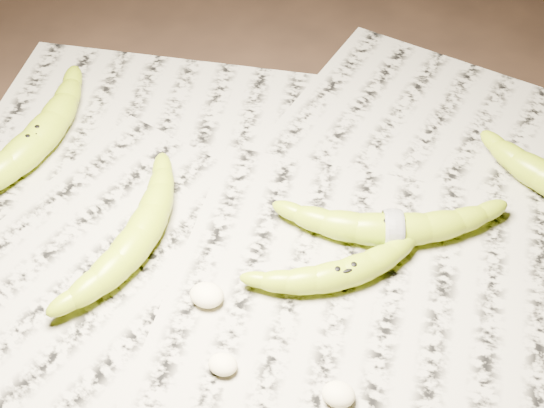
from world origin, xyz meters
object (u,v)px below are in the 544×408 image
(banana_left_b, at_px, (138,235))
(banana_taped, at_px, (393,228))
(banana_center, at_px, (344,272))
(banana_left_a, at_px, (34,141))

(banana_left_b, height_order, banana_taped, banana_left_b)
(banana_center, xyz_separation_m, banana_taped, (0.04, 0.07, 0.00))
(banana_left_a, distance_m, banana_left_b, 0.20)
(banana_left_b, xyz_separation_m, banana_center, (0.22, 0.02, -0.00))
(banana_center, bearing_deg, banana_left_b, 149.44)
(banana_left_b, bearing_deg, banana_center, -79.18)
(banana_left_a, height_order, banana_left_b, banana_left_a)
(banana_left_b, distance_m, banana_center, 0.22)
(banana_center, bearing_deg, banana_taped, 26.82)
(banana_left_a, bearing_deg, banana_center, -92.23)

